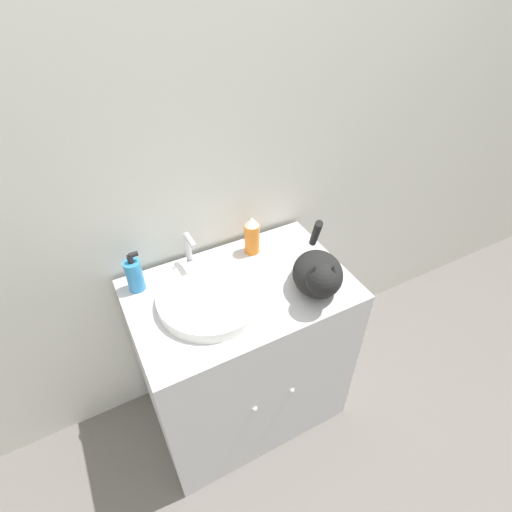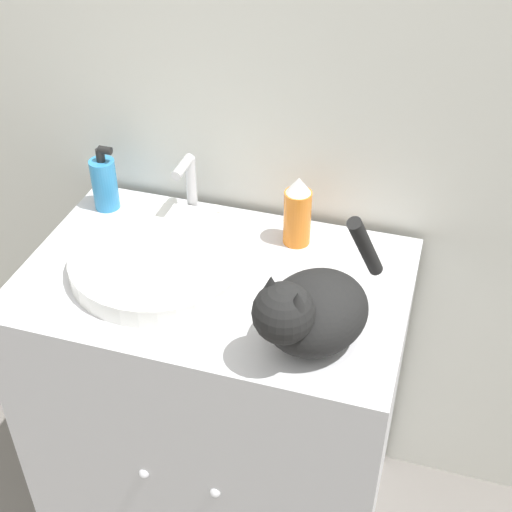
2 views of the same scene
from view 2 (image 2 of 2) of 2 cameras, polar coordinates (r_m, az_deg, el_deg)
The scene contains 7 objects.
wall_back at distance 1.52m, azimuth 0.01°, elevation 18.76°, with size 6.00×0.05×2.50m.
vanity_cabinet at distance 1.77m, azimuth -2.91°, elevation -11.81°, with size 0.81×0.53×0.80m.
sink_basin at distance 1.50m, azimuth -7.79°, elevation -0.36°, with size 0.37×0.37×0.04m.
faucet at distance 1.62m, azimuth -5.26°, elevation 5.07°, with size 0.14×0.10×0.17m.
cat at distance 1.28m, azimuth 4.39°, elevation -4.37°, with size 0.25×0.33×0.23m.
soap_bottle at distance 1.70m, azimuth -12.02°, elevation 5.75°, with size 0.06×0.06×0.16m.
spray_bottle at distance 1.54m, azimuth 3.34°, elevation 3.56°, with size 0.06×0.06×0.16m.
Camera 2 is at (0.42, -0.82, 1.74)m, focal length 50.00 mm.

